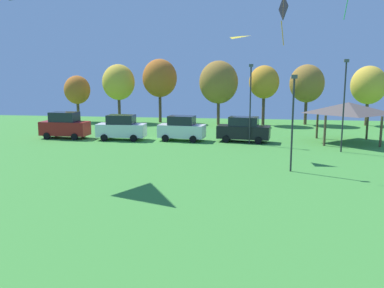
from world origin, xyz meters
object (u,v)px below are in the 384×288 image
at_px(light_post_0, 250,100).
at_px(treeline_tree_5, 307,84).
at_px(parked_car_rightmost_in_row, 244,129).
at_px(treeline_tree_6, 369,85).
at_px(light_post_1, 293,118).
at_px(treeline_tree_3, 219,82).
at_px(kite_flying_9, 283,10).
at_px(treeline_tree_4, 264,82).
at_px(parked_car_leftmost, 65,126).
at_px(parked_car_second_from_left, 121,128).
at_px(kite_flying_0, 10,22).
at_px(park_pavilion, 348,108).
at_px(light_post_3, 344,101).
at_px(kite_flying_5, 232,46).
at_px(parked_car_third_from_left, 182,128).
at_px(treeline_tree_2, 160,78).
at_px(treeline_tree_0, 77,90).
at_px(treeline_tree_1, 119,82).

height_order(light_post_0, treeline_tree_5, treeline_tree_5).
xyz_separation_m(parked_car_rightmost_in_row, treeline_tree_6, (14.30, 14.32, 3.66)).
height_order(parked_car_rightmost_in_row, light_post_1, light_post_1).
bearing_deg(treeline_tree_3, treeline_tree_6, 5.87).
distance_m(kite_flying_9, treeline_tree_4, 24.79).
distance_m(parked_car_leftmost, parked_car_second_from_left, 5.64).
distance_m(kite_flying_0, park_pavilion, 27.69).
distance_m(light_post_0, light_post_3, 7.68).
bearing_deg(park_pavilion, parked_car_second_from_left, -175.70).
xyz_separation_m(kite_flying_5, parked_car_third_from_left, (-4.79, 6.47, -6.88)).
height_order(kite_flying_0, treeline_tree_2, kite_flying_0).
xyz_separation_m(parked_car_rightmost_in_row, park_pavilion, (9.16, 1.01, 1.95)).
height_order(parked_car_leftmost, light_post_0, light_post_0).
bearing_deg(parked_car_rightmost_in_row, light_post_1, -66.51).
relative_size(parked_car_rightmost_in_row, treeline_tree_4, 0.68).
bearing_deg(treeline_tree_5, light_post_3, -88.38).
bearing_deg(light_post_0, kite_flying_5, -104.07).
distance_m(kite_flying_0, parked_car_rightmost_in_row, 20.96).
bearing_deg(treeline_tree_4, kite_flying_9, -89.33).
distance_m(parked_car_rightmost_in_row, treeline_tree_2, 18.23).
distance_m(light_post_1, treeline_tree_2, 28.78).
bearing_deg(treeline_tree_5, light_post_0, -113.48).
xyz_separation_m(parked_car_third_from_left, treeline_tree_3, (2.33, 12.67, 3.97)).
relative_size(parked_car_third_from_left, light_post_0, 0.63).
height_order(kite_flying_5, treeline_tree_2, kite_flying_5).
bearing_deg(parked_car_third_from_left, treeline_tree_6, 41.76).
xyz_separation_m(light_post_0, light_post_1, (2.64, -9.99, -0.46)).
relative_size(parked_car_leftmost, treeline_tree_6, 0.65).
height_order(park_pavilion, treeline_tree_4, treeline_tree_4).
xyz_separation_m(kite_flying_9, treeline_tree_3, (-5.68, 23.67, -4.63)).
height_order(parked_car_second_from_left, park_pavilion, park_pavilion).
bearing_deg(treeline_tree_0, treeline_tree_4, 0.07).
height_order(kite_flying_9, parked_car_third_from_left, kite_flying_9).
height_order(treeline_tree_0, treeline_tree_5, treeline_tree_5).
height_order(kite_flying_5, treeline_tree_5, kite_flying_5).
distance_m(kite_flying_0, light_post_0, 19.72).
bearing_deg(parked_car_second_from_left, kite_flying_0, -99.39).
bearing_deg(parked_car_second_from_left, light_post_3, -11.74).
xyz_separation_m(kite_flying_5, parked_car_rightmost_in_row, (0.85, 6.63, -6.89)).
relative_size(light_post_3, treeline_tree_4, 1.01).
height_order(parked_car_leftmost, treeline_tree_0, treeline_tree_0).
bearing_deg(treeline_tree_6, parked_car_third_from_left, -144.00).
relative_size(treeline_tree_1, treeline_tree_6, 1.04).
xyz_separation_m(kite_flying_5, treeline_tree_6, (15.15, 20.95, -3.23)).
bearing_deg(light_post_0, treeline_tree_1, 139.22).
bearing_deg(park_pavilion, treeline_tree_3, 137.32).
bearing_deg(kite_flying_5, treeline_tree_6, 54.13).
relative_size(kite_flying_9, treeline_tree_1, 0.39).
bearing_deg(treeline_tree_2, parked_car_leftmost, -112.88).
xyz_separation_m(park_pavilion, light_post_0, (-8.62, -2.09, 0.78)).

